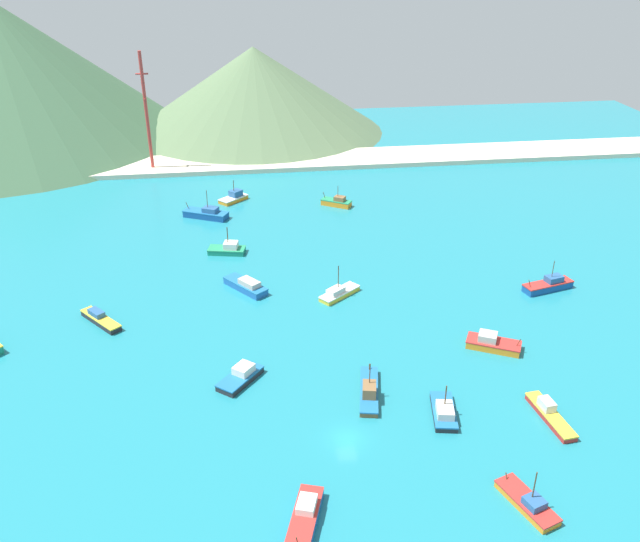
{
  "coord_description": "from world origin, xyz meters",
  "views": [
    {
      "loc": [
        -11.84,
        -63.55,
        56.64
      ],
      "look_at": [
        2.19,
        41.98,
        2.12
      ],
      "focal_mm": 37.48,
      "sensor_mm": 36.0,
      "label": 1
    }
  ],
  "objects_px": {
    "fishing_boat_0": "(369,391)",
    "fishing_boat_9": "(234,197)",
    "fishing_boat_10": "(241,376)",
    "fishing_boat_13": "(550,414)",
    "fishing_boat_8": "(100,319)",
    "fishing_boat_3": "(549,285)",
    "fishing_boat_12": "(337,202)",
    "fishing_boat_7": "(492,343)",
    "radio_tower": "(146,112)",
    "fishing_boat_6": "(339,293)",
    "fishing_boat_15": "(207,214)",
    "fishing_boat_14": "(228,249)",
    "fishing_boat_5": "(528,502)",
    "fishing_boat_2": "(305,517)",
    "fishing_boat_1": "(246,285)",
    "fishing_boat_11": "(444,411)"
  },
  "relations": [
    {
      "from": "fishing_boat_1",
      "to": "fishing_boat_11",
      "type": "relative_size",
      "value": 1.13
    },
    {
      "from": "fishing_boat_10",
      "to": "fishing_boat_2",
      "type": "bearing_deg",
      "value": -76.94
    },
    {
      "from": "fishing_boat_10",
      "to": "fishing_boat_13",
      "type": "height_order",
      "value": "fishing_boat_10"
    },
    {
      "from": "fishing_boat_2",
      "to": "fishing_boat_3",
      "type": "bearing_deg",
      "value": 43.59
    },
    {
      "from": "fishing_boat_0",
      "to": "fishing_boat_9",
      "type": "bearing_deg",
      "value": 102.49
    },
    {
      "from": "fishing_boat_7",
      "to": "fishing_boat_8",
      "type": "distance_m",
      "value": 62.06
    },
    {
      "from": "fishing_boat_8",
      "to": "radio_tower",
      "type": "bearing_deg",
      "value": 88.71
    },
    {
      "from": "fishing_boat_8",
      "to": "fishing_boat_15",
      "type": "height_order",
      "value": "fishing_boat_15"
    },
    {
      "from": "fishing_boat_1",
      "to": "fishing_boat_14",
      "type": "height_order",
      "value": "fishing_boat_14"
    },
    {
      "from": "fishing_boat_6",
      "to": "fishing_boat_13",
      "type": "xyz_separation_m",
      "value": [
        22.11,
        -35.6,
        -0.03
      ]
    },
    {
      "from": "fishing_boat_9",
      "to": "fishing_boat_11",
      "type": "xyz_separation_m",
      "value": [
        25.74,
        -81.83,
        -0.13
      ]
    },
    {
      "from": "fishing_boat_6",
      "to": "fishing_boat_12",
      "type": "distance_m",
      "value": 42.64
    },
    {
      "from": "fishing_boat_9",
      "to": "fishing_boat_11",
      "type": "bearing_deg",
      "value": -72.54
    },
    {
      "from": "fishing_boat_0",
      "to": "fishing_boat_1",
      "type": "bearing_deg",
      "value": 115.67
    },
    {
      "from": "fishing_boat_3",
      "to": "fishing_boat_8",
      "type": "relative_size",
      "value": 1.15
    },
    {
      "from": "fishing_boat_1",
      "to": "fishing_boat_15",
      "type": "height_order",
      "value": "fishing_boat_15"
    },
    {
      "from": "fishing_boat_2",
      "to": "fishing_boat_14",
      "type": "relative_size",
      "value": 1.18
    },
    {
      "from": "fishing_boat_10",
      "to": "fishing_boat_13",
      "type": "relative_size",
      "value": 0.79
    },
    {
      "from": "fishing_boat_6",
      "to": "fishing_boat_13",
      "type": "distance_m",
      "value": 41.9
    },
    {
      "from": "fishing_boat_9",
      "to": "fishing_boat_12",
      "type": "height_order",
      "value": "fishing_boat_9"
    },
    {
      "from": "fishing_boat_5",
      "to": "fishing_boat_1",
      "type": "bearing_deg",
      "value": 118.23
    },
    {
      "from": "fishing_boat_0",
      "to": "fishing_boat_14",
      "type": "height_order",
      "value": "fishing_boat_14"
    },
    {
      "from": "fishing_boat_2",
      "to": "fishing_boat_13",
      "type": "bearing_deg",
      "value": 21.11
    },
    {
      "from": "fishing_boat_9",
      "to": "fishing_boat_14",
      "type": "distance_m",
      "value": 28.42
    },
    {
      "from": "fishing_boat_8",
      "to": "fishing_boat_15",
      "type": "distance_m",
      "value": 45.46
    },
    {
      "from": "fishing_boat_7",
      "to": "fishing_boat_13",
      "type": "xyz_separation_m",
      "value": [
        1.53,
        -16.68,
        -0.19
      ]
    },
    {
      "from": "fishing_boat_1",
      "to": "fishing_boat_14",
      "type": "relative_size",
      "value": 1.17
    },
    {
      "from": "fishing_boat_1",
      "to": "radio_tower",
      "type": "height_order",
      "value": "radio_tower"
    },
    {
      "from": "fishing_boat_1",
      "to": "fishing_boat_6",
      "type": "bearing_deg",
      "value": -15.9
    },
    {
      "from": "fishing_boat_1",
      "to": "fishing_boat_7",
      "type": "xyz_separation_m",
      "value": [
        36.35,
        -23.4,
        -0.01
      ]
    },
    {
      "from": "fishing_boat_6",
      "to": "fishing_boat_7",
      "type": "distance_m",
      "value": 27.95
    },
    {
      "from": "fishing_boat_1",
      "to": "fishing_boat_15",
      "type": "relative_size",
      "value": 0.86
    },
    {
      "from": "fishing_boat_3",
      "to": "fishing_boat_11",
      "type": "xyz_separation_m",
      "value": [
        -28.47,
        -30.94,
        -0.17
      ]
    },
    {
      "from": "fishing_boat_9",
      "to": "fishing_boat_3",
      "type": "bearing_deg",
      "value": -43.19
    },
    {
      "from": "fishing_boat_9",
      "to": "fishing_boat_0",
      "type": "bearing_deg",
      "value": -77.51
    },
    {
      "from": "fishing_boat_9",
      "to": "fishing_boat_10",
      "type": "xyz_separation_m",
      "value": [
        -0.3,
        -70.67,
        -0.11
      ]
    },
    {
      "from": "fishing_boat_12",
      "to": "fishing_boat_13",
      "type": "height_order",
      "value": "fishing_boat_12"
    },
    {
      "from": "fishing_boat_2",
      "to": "fishing_boat_13",
      "type": "xyz_separation_m",
      "value": [
        33.44,
        12.91,
        -0.12
      ]
    },
    {
      "from": "fishing_boat_7",
      "to": "radio_tower",
      "type": "bearing_deg",
      "value": 122.51
    },
    {
      "from": "fishing_boat_7",
      "to": "fishing_boat_14",
      "type": "relative_size",
      "value": 1.13
    },
    {
      "from": "fishing_boat_12",
      "to": "fishing_boat_15",
      "type": "distance_m",
      "value": 29.74
    },
    {
      "from": "fishing_boat_13",
      "to": "fishing_boat_5",
      "type": "bearing_deg",
      "value": -122.51
    },
    {
      "from": "fishing_boat_9",
      "to": "fishing_boat_13",
      "type": "bearing_deg",
      "value": -64.98
    },
    {
      "from": "fishing_boat_9",
      "to": "fishing_boat_12",
      "type": "relative_size",
      "value": 1.01
    },
    {
      "from": "fishing_boat_8",
      "to": "fishing_boat_3",
      "type": "bearing_deg",
      "value": 0.82
    },
    {
      "from": "fishing_boat_10",
      "to": "radio_tower",
      "type": "relative_size",
      "value": 0.25
    },
    {
      "from": "fishing_boat_5",
      "to": "fishing_boat_10",
      "type": "relative_size",
      "value": 1.09
    },
    {
      "from": "fishing_boat_5",
      "to": "fishing_boat_10",
      "type": "distance_m",
      "value": 41.07
    },
    {
      "from": "fishing_boat_12",
      "to": "fishing_boat_10",
      "type": "bearing_deg",
      "value": -110.19
    },
    {
      "from": "fishing_boat_9",
      "to": "fishing_boat_12",
      "type": "xyz_separation_m",
      "value": [
        23.38,
        -6.28,
        0.02
      ]
    }
  ]
}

